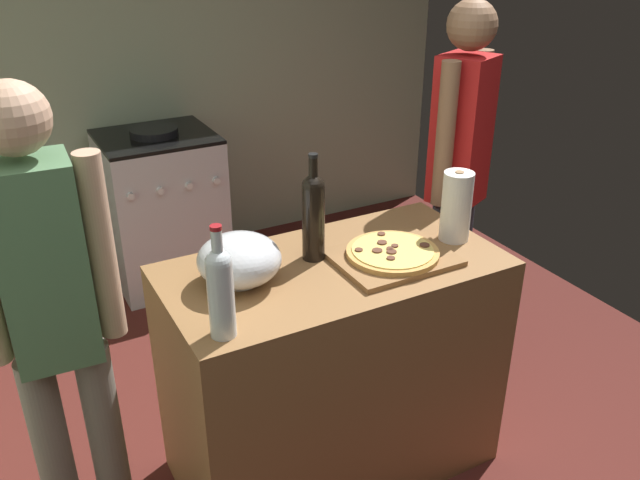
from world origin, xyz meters
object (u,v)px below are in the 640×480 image
person_in_red (458,172)px  paper_towel_roll (456,206)px  pizza (393,252)px  mixing_bowl (239,260)px  person_in_stripes (54,317)px  wine_bottle_dark (220,288)px  wine_bottle_green (313,213)px  stove (163,208)px

person_in_red → paper_towel_roll: bearing=-130.1°
pizza → person_in_red: size_ratio=0.19×
pizza → paper_towel_roll: bearing=6.5°
mixing_bowl → person_in_stripes: (-0.57, 0.01, -0.05)m
pizza → wine_bottle_dark: size_ratio=0.94×
paper_towel_roll → person_in_stripes: 1.39m
pizza → wine_bottle_green: 0.31m
wine_bottle_green → person_in_red: bearing=18.3°
mixing_bowl → person_in_red: bearing=15.8°
wine_bottle_dark → wine_bottle_green: 0.53m
paper_towel_roll → person_in_red: bearing=49.9°
pizza → mixing_bowl: 0.53m
wine_bottle_green → person_in_stripes: size_ratio=0.24×
paper_towel_roll → person_in_red: person_in_red is taller
stove → pizza: bearing=-80.3°
wine_bottle_green → person_in_stripes: bearing=-177.8°
wine_bottle_dark → person_in_red: person_in_red is taller
mixing_bowl → wine_bottle_green: wine_bottle_green is taller
wine_bottle_dark → mixing_bowl: bearing=58.5°
pizza → paper_towel_roll: paper_towel_roll is taller
person_in_stripes → pizza: bearing=-5.9°
person_in_stripes → person_in_red: (1.72, 0.32, 0.04)m
person_in_stripes → wine_bottle_green: bearing=2.2°
pizza → person_in_stripes: (-1.09, 0.11, 0.01)m
stove → person_in_red: person_in_red is taller
paper_towel_roll → person_in_stripes: person_in_stripes is taller
wine_bottle_green → stove: size_ratio=0.41×
pizza → wine_bottle_green: wine_bottle_green is taller
pizza → person_in_stripes: person_in_stripes is taller
mixing_bowl → paper_towel_roll: size_ratio=1.03×
pizza → mixing_bowl: (-0.52, 0.10, 0.05)m
wine_bottle_green → paper_towel_roll: bearing=-12.0°
wine_bottle_dark → stove: bearing=79.7°
mixing_bowl → wine_bottle_green: size_ratio=0.71×
wine_bottle_dark → person_in_stripes: person_in_stripes is taller
paper_towel_roll → person_in_stripes: bearing=176.7°
mixing_bowl → stove: (0.21, 1.73, -0.53)m
wine_bottle_dark → wine_bottle_green: size_ratio=0.90×
person_in_stripes → person_in_red: person_in_red is taller
pizza → paper_towel_roll: 0.31m
person_in_red → pizza: bearing=-145.6°
wine_bottle_dark → stove: size_ratio=0.37×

